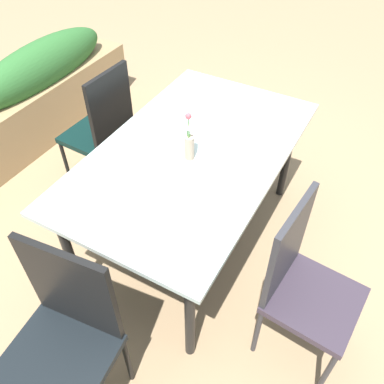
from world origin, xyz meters
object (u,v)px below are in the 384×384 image
(dining_table, at_px, (192,159))
(chair_end_left, at_px, (63,336))
(chair_near_left, at_px, (303,281))
(flower_vase, at_px, (189,141))
(chair_far_side, at_px, (103,127))

(dining_table, relative_size, chair_end_left, 1.67)
(chair_end_left, relative_size, chair_near_left, 1.00)
(chair_near_left, bearing_deg, flower_vase, -105.22)
(chair_near_left, bearing_deg, chair_end_left, -41.22)
(chair_near_left, height_order, flower_vase, flower_vase)
(chair_far_side, xyz_separation_m, flower_vase, (-0.24, -0.84, 0.35))
(dining_table, height_order, flower_vase, flower_vase)
(dining_table, distance_m, chair_near_left, 0.92)
(dining_table, relative_size, flower_vase, 5.56)
(chair_end_left, relative_size, flower_vase, 3.33)
(flower_vase, bearing_deg, chair_end_left, 178.50)
(chair_near_left, distance_m, flower_vase, 0.93)
(chair_near_left, height_order, chair_far_side, chair_far_side)
(chair_near_left, relative_size, flower_vase, 3.31)
(flower_vase, bearing_deg, chair_far_side, 74.39)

